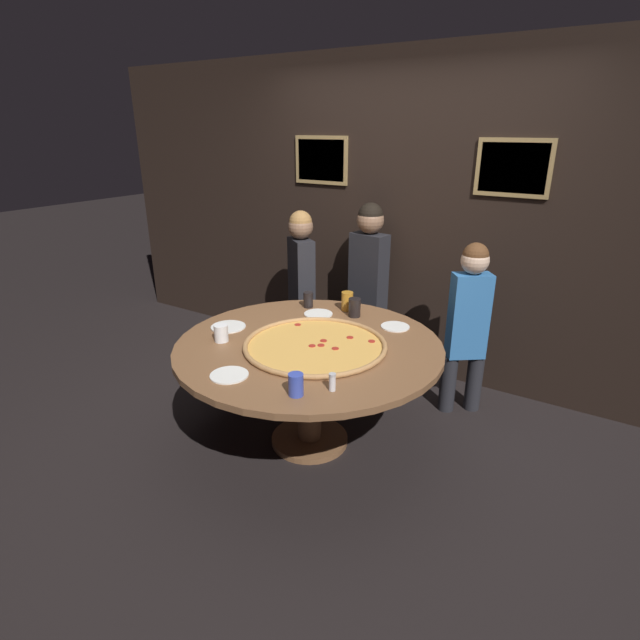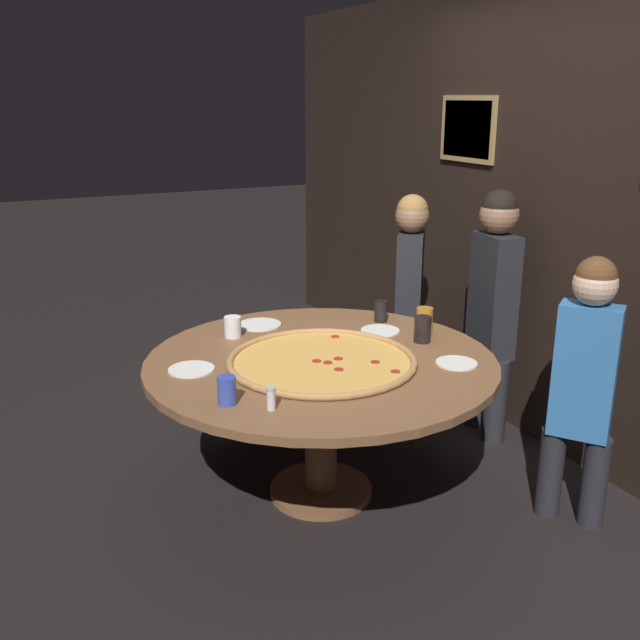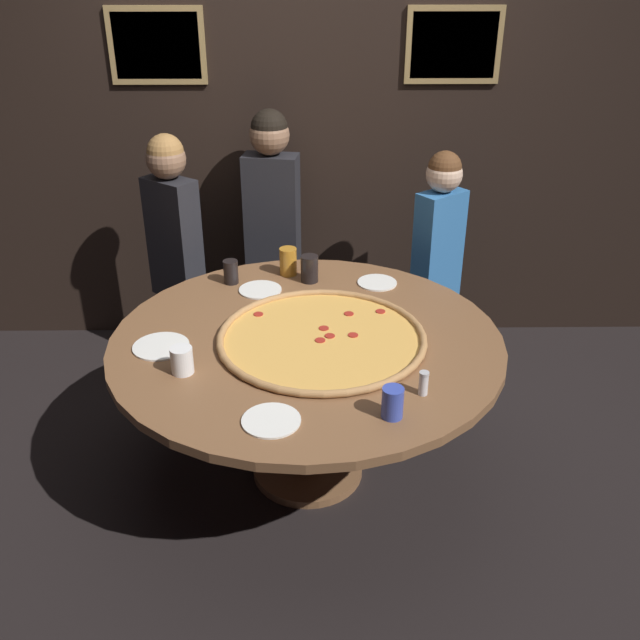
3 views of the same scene
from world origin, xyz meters
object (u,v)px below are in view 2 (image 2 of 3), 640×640
object	(u,v)px
dining_table	(321,381)
drink_cup_front_edge	(423,329)
white_plate_far_back	(380,331)
condiment_shaker	(271,398)
giant_pizza	(322,361)
drink_cup_near_left	(233,327)
drink_cup_far_right	(227,390)
diner_side_left	(493,300)
white_plate_right_side	(260,324)
diner_centre_back	(584,377)
diner_far_right	(409,291)
drink_cup_by_shaker	(424,321)
white_plate_beside_cup	(456,363)
white_plate_left_side	(191,369)
drink_cup_near_right	(381,311)

from	to	relation	value
dining_table	drink_cup_front_edge	xyz separation A→B (m)	(0.01, 0.57, 0.19)
white_plate_far_back	condiment_shaker	world-z (taller)	condiment_shaker
giant_pizza	drink_cup_near_left	distance (m)	0.61
drink_cup_far_right	diner_side_left	xyz separation A→B (m)	(-0.51, 1.78, 0.03)
white_plate_right_side	diner_centre_back	size ratio (longest dim) A/B	0.18
dining_table	giant_pizza	size ratio (longest dim) A/B	1.89
drink_cup_front_edge	diner_far_right	world-z (taller)	diner_far_right
giant_pizza	drink_cup_by_shaker	bearing A→B (deg)	103.14
dining_table	condiment_shaker	distance (m)	0.64
giant_pizza	drink_cup_front_edge	distance (m)	0.61
white_plate_beside_cup	diner_far_right	bearing A→B (deg)	158.11
drink_cup_far_right	white_plate_left_side	size ratio (longest dim) A/B	0.56
white_plate_left_side	drink_cup_front_edge	bearing A→B (deg)	83.35
white_plate_far_back	diner_centre_back	distance (m)	1.08
drink_cup_by_shaker	white_plate_right_side	xyz separation A→B (m)	(-0.52, -0.73, -0.07)
drink_cup_front_edge	white_plate_far_back	size ratio (longest dim) A/B	0.65
drink_cup_near_left	diner_side_left	bearing A→B (deg)	78.86
drink_cup_far_right	white_plate_right_side	distance (m)	1.05
diner_side_left	drink_cup_front_edge	bearing A→B (deg)	118.26
condiment_shaker	white_plate_left_side	bearing A→B (deg)	-163.63
drink_cup_by_shaker	diner_far_right	bearing A→B (deg)	153.46
drink_cup_far_right	white_plate_right_side	world-z (taller)	drink_cup_far_right
white_plate_right_side	drink_cup_near_left	bearing A→B (deg)	-57.98
white_plate_beside_cup	white_plate_far_back	distance (m)	0.58
giant_pizza	drink_cup_far_right	bearing A→B (deg)	-66.25
white_plate_far_back	white_plate_left_side	size ratio (longest dim) A/B	0.98
white_plate_right_side	condiment_shaker	xyz separation A→B (m)	(1.05, -0.36, 0.05)
white_plate_beside_cup	diner_centre_back	size ratio (longest dim) A/B	0.15
drink_cup_near_left	diner_far_right	distance (m)	1.27
drink_cup_by_shaker	white_plate_beside_cup	bearing A→B (deg)	-14.75
white_plate_beside_cup	drink_cup_by_shaker	bearing A→B (deg)	165.25
drink_cup_near_left	diner_far_right	xyz separation A→B (m)	(-0.24, 1.25, -0.01)
drink_cup_near_left	white_plate_right_side	xyz separation A→B (m)	(-0.12, 0.20, -0.05)
drink_cup_near_right	diner_centre_back	bearing A→B (deg)	20.66
condiment_shaker	drink_cup_by_shaker	bearing A→B (deg)	115.96
dining_table	diner_far_right	bearing A→B (deg)	126.70
white_plate_right_side	diner_far_right	distance (m)	1.06
giant_pizza	drink_cup_by_shaker	xyz separation A→B (m)	(-0.16, 0.69, 0.06)
drink_cup_far_right	white_plate_beside_cup	distance (m)	1.12
dining_table	white_plate_left_side	size ratio (longest dim) A/B	7.94
drink_cup_front_edge	drink_cup_by_shaker	xyz separation A→B (m)	(-0.11, 0.08, 0.00)
drink_cup_front_edge	condiment_shaker	distance (m)	1.10
giant_pizza	drink_cup_near_right	distance (m)	0.74
drink_cup_near_left	white_plate_right_side	world-z (taller)	drink_cup_near_left
drink_cup_near_right	diner_far_right	size ratio (longest dim) A/B	0.09
drink_cup_far_right	diner_centre_back	xyz separation A→B (m)	(0.42, 1.55, -0.07)
giant_pizza	white_plate_left_side	bearing A→B (deg)	-108.13
dining_table	condiment_shaker	size ratio (longest dim) A/B	17.48
drink_cup_by_shaker	condiment_shaker	size ratio (longest dim) A/B	1.45
diner_side_left	drink_cup_near_left	bearing A→B (deg)	88.30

